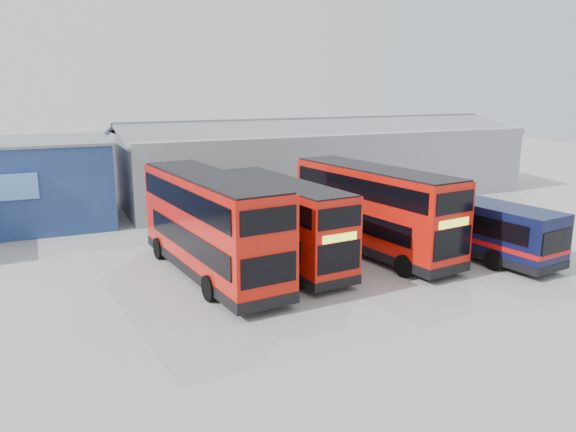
{
  "coord_description": "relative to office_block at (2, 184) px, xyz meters",
  "views": [
    {
      "loc": [
        -11.92,
        -18.85,
        8.27
      ],
      "look_at": [
        -1.11,
        5.26,
        2.1
      ],
      "focal_mm": 35.0,
      "sensor_mm": 36.0,
      "label": 1
    }
  ],
  "objects": [
    {
      "name": "double_decker_left",
      "position": [
        8.69,
        -13.87,
        -0.32
      ],
      "size": [
        3.69,
        10.91,
        4.53
      ],
      "rotation": [
        0.0,
        0.0,
        3.25
      ],
      "color": "red",
      "rests_on": "ground"
    },
    {
      "name": "double_decker_centre",
      "position": [
        12.19,
        -13.55,
        -0.59
      ],
      "size": [
        3.19,
        9.63,
        4.0
      ],
      "rotation": [
        0.0,
        0.0,
        0.1
      ],
      "color": "red",
      "rests_on": "ground"
    },
    {
      "name": "office_block",
      "position": [
        0.0,
        0.0,
        0.0
      ],
      "size": [
        12.3,
        8.32,
        5.12
      ],
      "color": "navy",
      "rests_on": "ground"
    },
    {
      "name": "maintenance_shed",
      "position": [
        22.0,
        2.01,
        0.02
      ],
      "size": [
        30.5,
        12.0,
        5.89
      ],
      "color": "gray",
      "rests_on": "ground"
    },
    {
      "name": "ground_plane",
      "position": [
        14.0,
        -17.99,
        -2.58
      ],
      "size": [
        120.0,
        120.0,
        0.0
      ],
      "primitive_type": "plane",
      "color": "gray",
      "rests_on": "ground"
    },
    {
      "name": "single_decker_blue",
      "position": [
        21.43,
        -15.35,
        -1.2
      ],
      "size": [
        3.74,
        10.42,
        2.77
      ],
      "rotation": [
        0.0,
        0.0,
        3.28
      ],
      "color": "#0C1535",
      "rests_on": "ground"
    },
    {
      "name": "double_decker_right",
      "position": [
        17.09,
        -13.78,
        -0.41
      ],
      "size": [
        3.84,
        10.51,
        4.35
      ],
      "rotation": [
        0.0,
        0.0,
        0.14
      ],
      "color": "red",
      "rests_on": "ground"
    }
  ]
}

